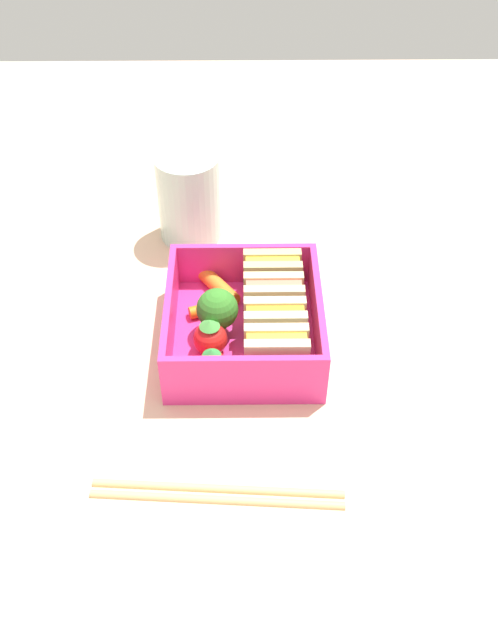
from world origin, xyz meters
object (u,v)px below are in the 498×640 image
(sandwich_center_left, at_px, (279,301))
(strawberry_far_left, at_px, (216,338))
(strawberry_left, at_px, (218,365))
(sandwich_center_right, at_px, (282,354))
(drinking_glass, at_px, (193,197))
(sandwich_left, at_px, (277,277))
(carrot_stick_left, at_px, (222,285))
(carrot_stick_far_left, at_px, (216,308))
(chopstick_pair, at_px, (223,492))
(broccoli_floret, at_px, (223,310))
(sandwich_center, at_px, (280,326))

(sandwich_center_left, height_order, strawberry_far_left, sandwich_center_left)
(strawberry_far_left, relative_size, strawberry_left, 1.11)
(sandwich_center_right, distance_m, drinking_glass, 0.23)
(sandwich_left, xyz_separation_m, sandwich_center_right, (0.10, 0.00, 0.00))
(strawberry_far_left, xyz_separation_m, drinking_glass, (-0.19, -0.03, 0.02))
(sandwich_center_left, bearing_deg, drinking_glass, -150.45)
(strawberry_left, bearing_deg, sandwich_center_left, 142.63)
(carrot_stick_left, bearing_deg, sandwich_center_left, 52.98)
(sandwich_center_left, distance_m, carrot_stick_left, 0.07)
(strawberry_far_left, bearing_deg, carrot_stick_far_left, -178.77)
(carrot_stick_left, bearing_deg, carrot_stick_far_left, -9.88)
(carrot_stick_left, xyz_separation_m, drinking_glass, (-0.11, -0.03, 0.03))
(carrot_stick_far_left, height_order, chopstick_pair, carrot_stick_far_left)
(strawberry_far_left, bearing_deg, sandwich_center_right, 64.77)
(sandwich_center_right, distance_m, carrot_stick_far_left, 0.10)
(sandwich_left, xyz_separation_m, drinking_glass, (-0.11, -0.08, 0.01))
(chopstick_pair, bearing_deg, sandwich_center_left, 165.03)
(strawberry_left, bearing_deg, broccoli_floret, 176.24)
(sandwich_center, height_order, sandwich_center_right, same)
(sandwich_center_left, height_order, chopstick_pair, sandwich_center_left)
(sandwich_left, height_order, strawberry_left, sandwich_left)
(drinking_glass, bearing_deg, sandwich_center_left, 29.55)
(strawberry_left, bearing_deg, chopstick_pair, 3.13)
(sandwich_center, height_order, broccoli_floret, broccoli_floret)
(sandwich_center, height_order, carrot_stick_far_left, sandwich_center)
(carrot_stick_far_left, bearing_deg, strawberry_left, 2.55)
(sandwich_center, distance_m, carrot_stick_far_left, 0.07)
(broccoli_floret, relative_size, strawberry_left, 1.45)
(carrot_stick_left, bearing_deg, drinking_glass, -163.85)
(carrot_stick_far_left, bearing_deg, sandwich_left, 112.98)
(sandwich_center_left, distance_m, strawberry_far_left, 0.07)
(sandwich_center, height_order, chopstick_pair, sandwich_center)
(sandwich_left, xyz_separation_m, broccoli_floret, (0.05, -0.05, 0.00))
(broccoli_floret, bearing_deg, strawberry_left, -3.76)
(sandwich_left, distance_m, carrot_stick_left, 0.05)
(carrot_stick_left, height_order, drinking_glass, drinking_glass)
(sandwich_center, xyz_separation_m, carrot_stick_far_left, (-0.04, -0.06, -0.02))
(sandwich_center_right, height_order, carrot_stick_far_left, sandwich_center_right)
(sandwich_center_left, distance_m, strawberry_left, 0.09)
(sandwich_center, xyz_separation_m, chopstick_pair, (0.15, -0.05, -0.03))
(sandwich_left, relative_size, sandwich_center_right, 1.00)
(strawberry_left, xyz_separation_m, drinking_glass, (-0.22, -0.03, 0.02))
(carrot_stick_left, distance_m, broccoli_floret, 0.06)
(sandwich_center, xyz_separation_m, sandwich_center_right, (0.03, 0.00, 0.00))
(carrot_stick_left, relative_size, strawberry_far_left, 1.52)
(carrot_stick_left, height_order, broccoli_floret, broccoli_floret)
(chopstick_pair, bearing_deg, strawberry_left, -176.87)
(sandwich_center_right, height_order, broccoli_floret, broccoli_floret)
(sandwich_center_right, relative_size, broccoli_floret, 1.14)
(sandwich_center, height_order, strawberry_far_left, sandwich_center)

